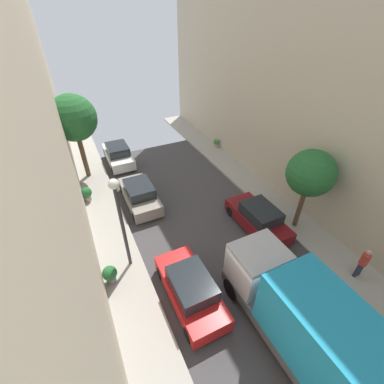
{
  "coord_description": "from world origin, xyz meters",
  "views": [
    {
      "loc": [
        -5.5,
        -4.93,
        10.64
      ],
      "look_at": [
        0.56,
        7.58,
        0.5
      ],
      "focal_mm": 24.38,
      "sensor_mm": 36.0,
      "label": 1
    }
  ],
  "objects_px": {
    "parked_car_left_3": "(191,289)",
    "street_tree_1": "(311,173)",
    "street_tree_0": "(73,118)",
    "potted_plant_2": "(86,193)",
    "delivery_truck": "(304,320)",
    "lamp_post": "(120,212)",
    "potted_plant_1": "(110,274)",
    "pedestrian": "(363,262)",
    "parked_car_left_5": "(118,155)",
    "parked_car_right_3": "(258,218)",
    "parked_car_left_4": "(140,194)",
    "potted_plant_0": "(216,143)"
  },
  "relations": [
    {
      "from": "parked_car_left_3",
      "to": "street_tree_1",
      "type": "height_order",
      "value": "street_tree_1"
    },
    {
      "from": "street_tree_0",
      "to": "potted_plant_2",
      "type": "height_order",
      "value": "street_tree_0"
    },
    {
      "from": "delivery_truck",
      "to": "street_tree_1",
      "type": "xyz_separation_m",
      "value": [
        4.75,
        4.93,
        1.87
      ]
    },
    {
      "from": "parked_car_left_3",
      "to": "lamp_post",
      "type": "height_order",
      "value": "lamp_post"
    },
    {
      "from": "potted_plant_1",
      "to": "street_tree_0",
      "type": "bearing_deg",
      "value": 87.84
    },
    {
      "from": "pedestrian",
      "to": "parked_car_left_5",
      "type": "bearing_deg",
      "value": 115.37
    },
    {
      "from": "pedestrian",
      "to": "street_tree_1",
      "type": "bearing_deg",
      "value": 91.52
    },
    {
      "from": "street_tree_1",
      "to": "lamp_post",
      "type": "height_order",
      "value": "lamp_post"
    },
    {
      "from": "delivery_truck",
      "to": "potted_plant_1",
      "type": "xyz_separation_m",
      "value": [
        -5.66,
        5.71,
        -1.1
      ]
    },
    {
      "from": "lamp_post",
      "to": "street_tree_1",
      "type": "bearing_deg",
      "value": -8.72
    },
    {
      "from": "pedestrian",
      "to": "street_tree_0",
      "type": "height_order",
      "value": "street_tree_0"
    },
    {
      "from": "parked_car_right_3",
      "to": "street_tree_0",
      "type": "height_order",
      "value": "street_tree_0"
    },
    {
      "from": "pedestrian",
      "to": "parked_car_right_3",
      "type": "bearing_deg",
      "value": 114.17
    },
    {
      "from": "lamp_post",
      "to": "delivery_truck",
      "type": "bearing_deg",
      "value": -54.14
    },
    {
      "from": "pedestrian",
      "to": "lamp_post",
      "type": "bearing_deg",
      "value": 150.48
    },
    {
      "from": "parked_car_left_4",
      "to": "delivery_truck",
      "type": "xyz_separation_m",
      "value": [
        2.7,
        -10.95,
        1.07
      ]
    },
    {
      "from": "potted_plant_0",
      "to": "potted_plant_2",
      "type": "bearing_deg",
      "value": -164.84
    },
    {
      "from": "parked_car_right_3",
      "to": "potted_plant_0",
      "type": "relative_size",
      "value": 5.83
    },
    {
      "from": "potted_plant_1",
      "to": "delivery_truck",
      "type": "bearing_deg",
      "value": -45.26
    },
    {
      "from": "parked_car_left_5",
      "to": "potted_plant_0",
      "type": "xyz_separation_m",
      "value": [
        8.38,
        -1.24,
        -0.18
      ]
    },
    {
      "from": "parked_car_left_4",
      "to": "street_tree_0",
      "type": "relative_size",
      "value": 0.71
    },
    {
      "from": "pedestrian",
      "to": "delivery_truck",
      "type": "bearing_deg",
      "value": -168.23
    },
    {
      "from": "lamp_post",
      "to": "street_tree_0",
      "type": "bearing_deg",
      "value": 94.15
    },
    {
      "from": "street_tree_1",
      "to": "potted_plant_1",
      "type": "relative_size",
      "value": 5.0
    },
    {
      "from": "parked_car_left_5",
      "to": "delivery_truck",
      "type": "xyz_separation_m",
      "value": [
        2.7,
        -16.93,
        1.07
      ]
    },
    {
      "from": "street_tree_0",
      "to": "lamp_post",
      "type": "xyz_separation_m",
      "value": [
        0.68,
        -9.34,
        -1.06
      ]
    },
    {
      "from": "parked_car_left_5",
      "to": "lamp_post",
      "type": "distance_m",
      "value": 11.09
    },
    {
      "from": "street_tree_1",
      "to": "potted_plant_2",
      "type": "relative_size",
      "value": 4.92
    },
    {
      "from": "street_tree_0",
      "to": "potted_plant_2",
      "type": "xyz_separation_m",
      "value": [
        -0.47,
        -3.11,
        -3.85
      ]
    },
    {
      "from": "delivery_truck",
      "to": "lamp_post",
      "type": "height_order",
      "value": "lamp_post"
    },
    {
      "from": "street_tree_1",
      "to": "parked_car_left_4",
      "type": "bearing_deg",
      "value": 141.06
    },
    {
      "from": "parked_car_left_4",
      "to": "street_tree_1",
      "type": "distance_m",
      "value": 10.02
    },
    {
      "from": "street_tree_0",
      "to": "potted_plant_1",
      "type": "bearing_deg",
      "value": -92.16
    },
    {
      "from": "potted_plant_2",
      "to": "parked_car_left_5",
      "type": "bearing_deg",
      "value": 54.94
    },
    {
      "from": "street_tree_0",
      "to": "parked_car_left_5",
      "type": "bearing_deg",
      "value": 25.53
    },
    {
      "from": "potted_plant_2",
      "to": "lamp_post",
      "type": "bearing_deg",
      "value": -79.57
    },
    {
      "from": "delivery_truck",
      "to": "pedestrian",
      "type": "xyz_separation_m",
      "value": [
        4.85,
        1.01,
        -0.71
      ]
    },
    {
      "from": "street_tree_1",
      "to": "lamp_post",
      "type": "relative_size",
      "value": 0.95
    },
    {
      "from": "parked_car_left_4",
      "to": "potted_plant_2",
      "type": "bearing_deg",
      "value": 151.6
    },
    {
      "from": "parked_car_right_3",
      "to": "delivery_truck",
      "type": "relative_size",
      "value": 0.64
    },
    {
      "from": "parked_car_left_5",
      "to": "lamp_post",
      "type": "relative_size",
      "value": 0.84
    },
    {
      "from": "delivery_truck",
      "to": "potted_plant_0",
      "type": "height_order",
      "value": "delivery_truck"
    },
    {
      "from": "delivery_truck",
      "to": "parked_car_left_5",
      "type": "bearing_deg",
      "value": 99.06
    },
    {
      "from": "parked_car_left_4",
      "to": "delivery_truck",
      "type": "height_order",
      "value": "delivery_truck"
    },
    {
      "from": "parked_car_left_5",
      "to": "parked_car_right_3",
      "type": "relative_size",
      "value": 1.0
    },
    {
      "from": "parked_car_left_5",
      "to": "potted_plant_0",
      "type": "height_order",
      "value": "parked_car_left_5"
    },
    {
      "from": "potted_plant_2",
      "to": "lamp_post",
      "type": "height_order",
      "value": "lamp_post"
    },
    {
      "from": "delivery_truck",
      "to": "street_tree_0",
      "type": "distance_m",
      "value": 16.79
    },
    {
      "from": "street_tree_1",
      "to": "potted_plant_1",
      "type": "bearing_deg",
      "value": 175.73
    },
    {
      "from": "parked_car_right_3",
      "to": "potted_plant_0",
      "type": "bearing_deg",
      "value": 73.21
    }
  ]
}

